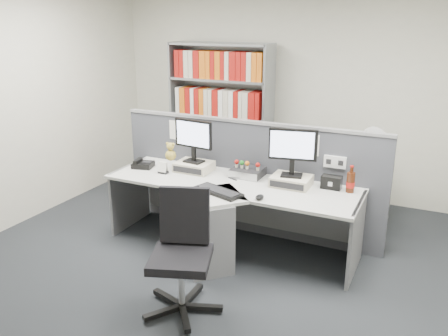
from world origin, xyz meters
The scene contains 21 objects.
ground centered at (0.00, 0.00, 0.00)m, with size 5.50×5.50×0.00m, color #2B2E33.
room_shell centered at (0.00, 0.00, 1.79)m, with size 5.04×5.54×2.72m.
partition centered at (0.00, 1.25, 0.65)m, with size 3.00×0.08×1.27m.
desk centered at (0.00, 0.60, 0.46)m, with size 2.60×1.20×0.72m.
monitor_riser_left centered at (-0.52, 0.98, 0.77)m, with size 0.38×0.31×0.10m.
monitor_riser_right centered at (0.58, 0.98, 0.77)m, with size 0.38×0.31×0.10m.
monitor_left centered at (-0.52, 0.98, 1.10)m, with size 0.46×0.17×0.46m.
monitor_right centered at (0.58, 0.98, 1.11)m, with size 0.47×0.19×0.48m.
desktop_pc centered at (0.08, 1.07, 0.76)m, with size 0.32×0.29×0.08m.
figurines centered at (0.06, 1.05, 0.86)m, with size 0.29×0.05×0.09m.
keyboard centered at (0.02, 0.49, 0.74)m, with size 0.53×0.34×0.03m.
mouse centered at (0.43, 0.50, 0.74)m, with size 0.07×0.11×0.04m, color black.
desk_phone centered at (-1.10, 0.84, 0.75)m, with size 0.25×0.24×0.09m.
desk_calendar centered at (-0.78, 0.77, 0.77)m, with size 0.10×0.08×0.13m.
plush_toy centered at (-0.77, 0.92, 0.91)m, with size 0.12×0.12×0.21m.
speaker centered at (0.96, 1.07, 0.78)m, with size 0.19×0.11×0.13m, color black.
cola_bottle centered at (1.15, 1.05, 0.82)m, with size 0.08×0.08×0.27m.
shelving_unit centered at (-0.90, 2.44, 0.98)m, with size 1.41×0.40×2.00m.
filing_cabinet centered at (1.20, 1.99, 0.35)m, with size 0.45×0.61×0.70m.
desk_fan centered at (1.20, 1.99, 0.99)m, with size 0.28×0.17×0.47m.
office_chair centered at (0.09, -0.33, 0.53)m, with size 0.66×0.64×0.99m.
Camera 1 is at (1.84, -3.24, 2.32)m, focal length 37.40 mm.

